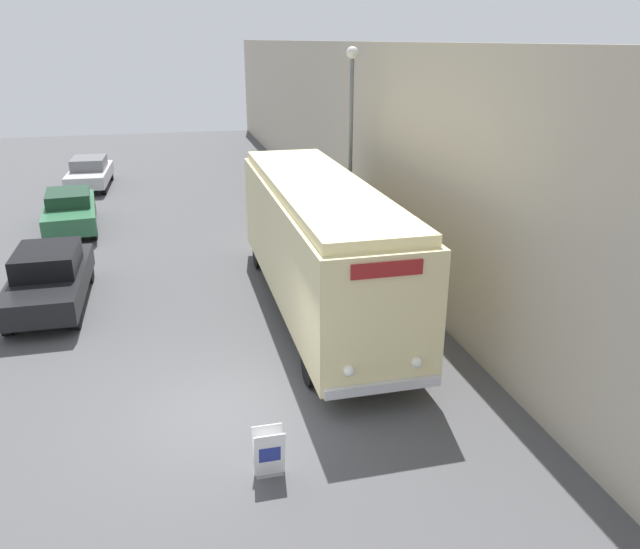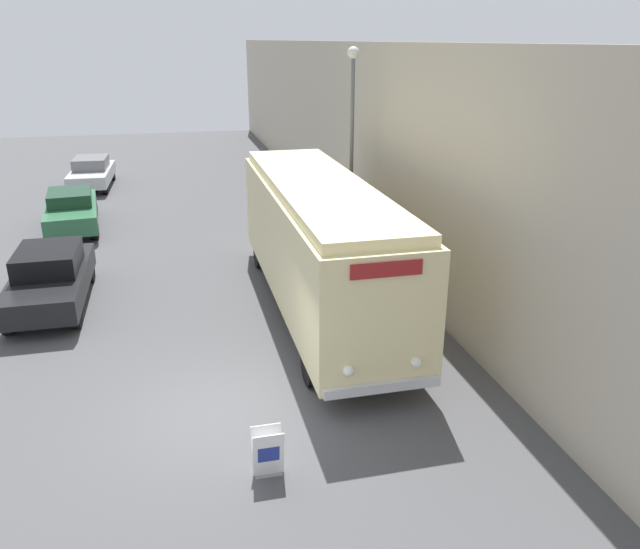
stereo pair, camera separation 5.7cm
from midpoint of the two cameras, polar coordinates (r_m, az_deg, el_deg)
name	(u,v)px [view 2 (the right image)]	position (r m, az deg, el deg)	size (l,w,h in m)	color
ground_plane	(218,413)	(12.57, -9.14, -12.42)	(80.00, 80.00, 0.00)	#4C4C4F
building_wall_right	(364,146)	(21.84, 4.15, 11.60)	(0.30, 60.00, 6.75)	#B2A893
vintage_bus	(320,241)	(16.11, 0.06, 3.12)	(2.45, 10.34, 3.48)	black
sign_board	(268,453)	(10.74, -4.63, -15.96)	(0.51, 0.33, 0.87)	gray
streetlamp	(352,127)	(19.80, 3.03, 13.32)	(0.36, 0.36, 6.62)	#595E60
parked_car_near	(50,277)	(18.28, -23.35, -0.24)	(1.85, 4.68, 1.59)	black
parked_car_mid	(71,210)	(25.53, -21.72, 5.52)	(2.27, 4.87, 1.46)	black
parked_car_far	(92,172)	(32.65, -20.09, 8.78)	(1.93, 4.62, 1.45)	black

